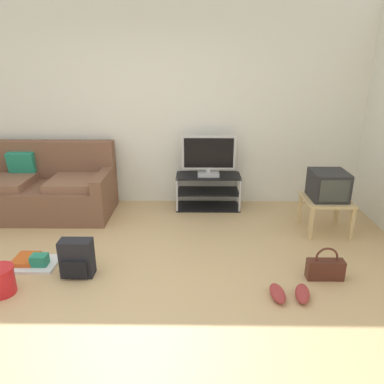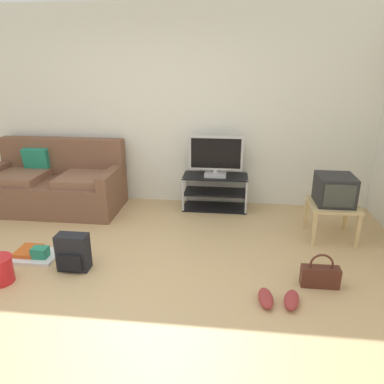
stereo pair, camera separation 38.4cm
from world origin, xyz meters
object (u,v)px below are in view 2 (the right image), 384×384
couch (56,185)px  crt_tv (335,190)px  handbag (320,275)px  flat_tv (216,157)px  side_table (332,209)px  sneakers_pair (279,299)px  backpack (73,253)px  floor_tray (35,254)px  tv_stand (215,192)px

couch → crt_tv: bearing=-8.1°
handbag → flat_tv: bearing=120.8°
flat_tv → side_table: bearing=-27.5°
handbag → side_table: bearing=72.5°
flat_tv → crt_tv: 1.58m
couch → sneakers_pair: couch is taller
couch → sneakers_pair: 3.46m
flat_tv → backpack: size_ratio=1.94×
side_table → floor_tray: 3.35m
backpack → handbag: bearing=-8.8°
flat_tv → floor_tray: flat_tv is taller
backpack → side_table: bearing=12.8°
tv_stand → side_table: 1.59m
side_table → sneakers_pair: size_ratio=1.39×
flat_tv → floor_tray: 2.52m
crt_tv → backpack: crt_tv is taller
tv_stand → side_table: bearing=-28.3°
sneakers_pair → handbag: bearing=37.5°
couch → sneakers_pair: (2.87, -1.89, -0.30)m
side_table → floor_tray: (-3.22, -0.85, -0.32)m
couch → tv_stand: couch is taller
side_table → backpack: (-2.70, -1.03, -0.17)m
handbag → tv_stand: bearing=120.5°
couch → backpack: 1.81m
backpack → handbag: size_ratio=1.08×
floor_tray → backpack: bearing=-18.6°
crt_tv → handbag: (-0.33, -1.07, -0.47)m
tv_stand → flat_tv: 0.51m
side_table → backpack: 2.90m
tv_stand → floor_tray: bearing=-138.8°
sneakers_pair → floor_tray: 2.54m
crt_tv → handbag: size_ratio=1.23×
side_table → floor_tray: bearing=-165.2°
tv_stand → floor_tray: 2.44m
couch → sneakers_pair: bearing=-33.4°
flat_tv → handbag: (1.06, -1.79, -0.64)m
backpack → floor_tray: bearing=153.4°
tv_stand → handbag: (1.06, -1.81, -0.13)m
tv_stand → handbag: bearing=-59.5°
backpack → sneakers_pair: bearing=-17.8°
tv_stand → flat_tv: flat_tv is taller
handbag → floor_tray: handbag is taller
sneakers_pair → floor_tray: size_ratio=0.80×
tv_stand → handbag: tv_stand is taller
flat_tv → side_table: size_ratio=1.37×
crt_tv → floor_tray: (-3.22, -0.87, -0.55)m
couch → crt_tv: 3.65m
couch → sneakers_pair: size_ratio=4.71×
flat_tv → handbag: bearing=-59.2°
tv_stand → handbag: 2.10m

